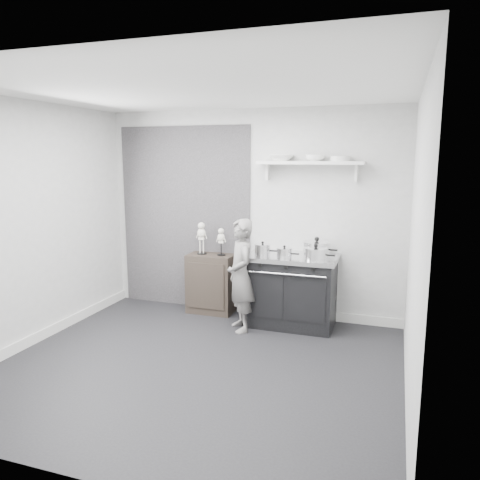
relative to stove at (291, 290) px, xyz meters
The scene contains 15 objects.
ground 1.67m from the stove, 113.58° to the right, with size 4.00×4.00×0.00m, color black.
room_shell 1.93m from the stove, 118.93° to the right, with size 4.02×3.62×2.71m.
wall_shelf 1.58m from the stove, 52.22° to the left, with size 1.30×0.26×0.24m.
stove is the anchor object (origin of this frame).
side_cabinet 1.15m from the stove, behind, with size 0.62×0.36×0.80m, color black.
child 0.70m from the stove, 146.00° to the right, with size 0.50×0.33×1.37m, color slate.
pot_front_left 0.63m from the stove, 162.87° to the right, with size 0.28×0.20×0.17m.
pot_back_right 0.61m from the stove, 19.52° to the left, with size 0.43×0.34×0.23m.
pot_front_right 0.63m from the stove, 27.45° to the right, with size 0.36×0.28×0.19m.
pot_front_center 0.53m from the stove, 114.70° to the right, with size 0.28×0.19×0.15m.
skeleton_full 1.41m from the stove, behind, with size 0.14×0.09×0.50m, color beige, non-canonical shape.
skeleton_torso 1.14m from the stove, behind, with size 0.12×0.08×0.42m, color beige, non-canonical shape.
bowl_large 1.65m from the stove, 136.48° to the left, with size 0.31×0.31×0.08m, color white.
bowl_small 1.65m from the stove, 41.84° to the left, with size 0.24×0.24×0.07m, color white.
plate_stack 1.71m from the stove, 20.49° to the left, with size 0.24×0.24×0.06m, color silver.
Camera 1 is at (1.84, -4.07, 2.09)m, focal length 35.00 mm.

